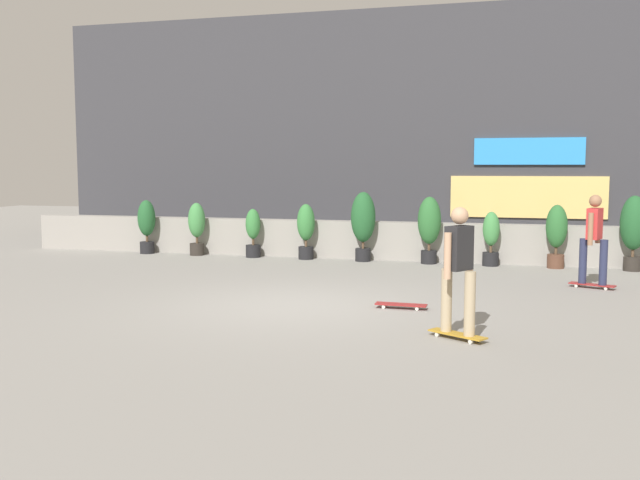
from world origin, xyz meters
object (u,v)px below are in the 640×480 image
(potted_plant_4, at_px, (363,221))
(skater_mid_plaza, at_px, (459,266))
(potted_plant_1, at_px, (197,226))
(potted_plant_5, at_px, (429,225))
(potted_plant_2, at_px, (253,232))
(potted_plant_8, at_px, (634,227))
(potted_plant_7, at_px, (557,232))
(skater_foreground, at_px, (594,237))
(skateboard_near_camera, at_px, (401,305))
(potted_plant_3, at_px, (306,228))
(potted_plant_6, at_px, (491,237))
(potted_plant_0, at_px, (147,223))

(potted_plant_4, distance_m, skater_mid_plaza, 7.65)
(potted_plant_1, xyz_separation_m, potted_plant_5, (5.76, -0.00, 0.16))
(potted_plant_2, bearing_deg, potted_plant_8, -0.00)
(potted_plant_7, xyz_separation_m, skater_mid_plaza, (-1.51, -7.13, 0.16))
(skater_mid_plaza, xyz_separation_m, skater_foreground, (2.03, 4.59, 0.00))
(potted_plant_7, bearing_deg, skater_foreground, -78.36)
(potted_plant_5, bearing_deg, potted_plant_7, 0.00)
(potted_plant_5, xyz_separation_m, skateboard_near_camera, (0.23, -5.35, -0.83))
(potted_plant_3, distance_m, potted_plant_6, 4.29)
(potted_plant_2, relative_size, potted_plant_8, 0.74)
(potted_plant_0, height_order, potted_plant_7, potted_plant_7)
(potted_plant_1, relative_size, potted_plant_4, 0.81)
(potted_plant_5, bearing_deg, potted_plant_1, 180.00)
(potted_plant_0, bearing_deg, potted_plant_1, 0.00)
(potted_plant_8, xyz_separation_m, skater_foreground, (-1.02, -2.54, 0.00))
(potted_plant_2, xyz_separation_m, potted_plant_5, (4.26, -0.00, 0.27))
(potted_plant_4, bearing_deg, potted_plant_5, 0.00)
(skater_foreground, bearing_deg, potted_plant_5, 142.16)
(potted_plant_1, distance_m, potted_plant_2, 1.50)
(potted_plant_0, distance_m, potted_plant_1, 1.39)
(potted_plant_3, bearing_deg, skater_foreground, -22.31)
(potted_plant_6, relative_size, skater_foreground, 0.71)
(potted_plant_6, bearing_deg, potted_plant_1, -180.00)
(skater_mid_plaza, bearing_deg, potted_plant_3, 120.28)
(potted_plant_3, xyz_separation_m, potted_plant_7, (5.67, 0.00, 0.05))
(potted_plant_4, relative_size, potted_plant_7, 1.17)
(potted_plant_4, distance_m, skateboard_near_camera, 5.70)
(potted_plant_0, distance_m, potted_plant_2, 2.88)
(potted_plant_8, bearing_deg, potted_plant_3, 180.00)
(skater_mid_plaza, bearing_deg, potted_plant_8, 66.80)
(potted_plant_5, height_order, skater_mid_plaza, skater_mid_plaza)
(potted_plant_3, relative_size, potted_plant_5, 0.87)
(skater_foreground, bearing_deg, potted_plant_0, 166.29)
(potted_plant_0, relative_size, potted_plant_8, 0.85)
(potted_plant_3, relative_size, potted_plant_4, 0.81)
(potted_plant_4, distance_m, potted_plant_5, 1.53)
(skater_foreground, bearing_deg, potted_plant_8, 68.10)
(potted_plant_4, xyz_separation_m, skater_foreground, (4.80, -2.54, -0.01))
(potted_plant_0, height_order, potted_plant_6, potted_plant_0)
(potted_plant_6, relative_size, potted_plant_7, 0.87)
(potted_plant_4, bearing_deg, potted_plant_1, 180.00)
(potted_plant_1, distance_m, potted_plant_4, 4.23)
(potted_plant_5, distance_m, skater_mid_plaza, 7.23)
(potted_plant_1, height_order, potted_plant_7, potted_plant_7)
(potted_plant_4, relative_size, potted_plant_5, 1.06)
(potted_plant_2, xyz_separation_m, skater_mid_plaza, (5.50, -7.13, 0.32))
(potted_plant_5, bearing_deg, skater_foreground, -37.84)
(skateboard_near_camera, bearing_deg, skater_foreground, 42.68)
(potted_plant_3, xyz_separation_m, potted_plant_6, (4.29, 0.00, -0.09))
(skater_foreground, bearing_deg, potted_plant_1, 164.28)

